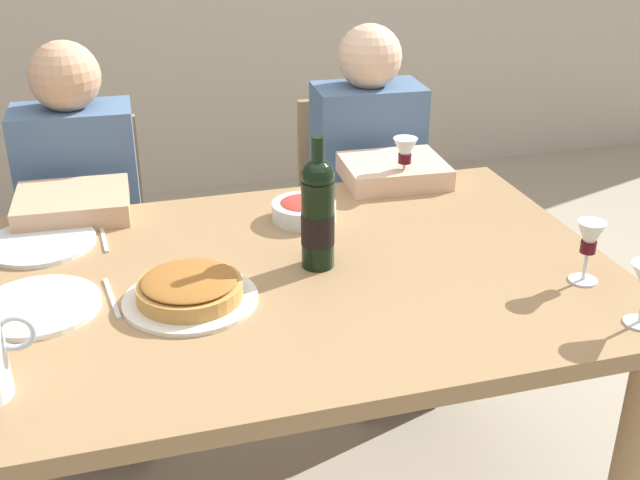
{
  "coord_description": "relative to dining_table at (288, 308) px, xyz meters",
  "views": [
    {
      "loc": [
        -0.36,
        -1.55,
        1.61
      ],
      "look_at": [
        0.07,
        -0.04,
        0.85
      ],
      "focal_mm": 44.6,
      "sensor_mm": 36.0,
      "label": 1
    }
  ],
  "objects": [
    {
      "name": "dining_table",
      "position": [
        0.0,
        0.0,
        0.0
      ],
      "size": [
        1.5,
        1.0,
        0.76
      ],
      "color": "#9E7A51",
      "rests_on": "ground"
    },
    {
      "name": "wine_bottle",
      "position": [
        0.08,
        0.02,
        0.22
      ],
      "size": [
        0.08,
        0.08,
        0.31
      ],
      "color": "black",
      "rests_on": "dining_table"
    },
    {
      "name": "baked_tart",
      "position": [
        -0.23,
        -0.07,
        0.12
      ],
      "size": [
        0.29,
        0.29,
        0.06
      ],
      "color": "white",
      "rests_on": "dining_table"
    },
    {
      "name": "salad_bowl",
      "position": [
        0.11,
        0.28,
        0.12
      ],
      "size": [
        0.17,
        0.17,
        0.06
      ],
      "color": "silver",
      "rests_on": "dining_table"
    },
    {
      "name": "wine_glass_left_diner",
      "position": [
        0.44,
        0.4,
        0.2
      ],
      "size": [
        0.07,
        0.07,
        0.15
      ],
      "color": "silver",
      "rests_on": "dining_table"
    },
    {
      "name": "wine_glass_centre",
      "position": [
        0.63,
        -0.22,
        0.19
      ],
      "size": [
        0.06,
        0.06,
        0.14
      ],
      "color": "silver",
      "rests_on": "dining_table"
    },
    {
      "name": "dinner_plate_left_setting",
      "position": [
        -0.54,
        0.31,
        0.1
      ],
      "size": [
        0.27,
        0.27,
        0.01
      ],
      "primitive_type": "cylinder",
      "color": "silver",
      "rests_on": "dining_table"
    },
    {
      "name": "dinner_plate_right_setting",
      "position": [
        -0.54,
        -0.01,
        0.1
      ],
      "size": [
        0.26,
        0.26,
        0.01
      ],
      "primitive_type": "cylinder",
      "color": "white",
      "rests_on": "dining_table"
    },
    {
      "name": "knife_left_setting",
      "position": [
        -0.39,
        0.31,
        0.09
      ],
      "size": [
        0.02,
        0.18,
        0.0
      ],
      "primitive_type": "cube",
      "rotation": [
        0.0,
        0.0,
        1.63
      ],
      "color": "silver",
      "rests_on": "dining_table"
    },
    {
      "name": "knife_right_setting",
      "position": [
        -0.39,
        -0.01,
        0.09
      ],
      "size": [
        0.03,
        0.18,
        0.0
      ],
      "primitive_type": "cube",
      "rotation": [
        0.0,
        0.0,
        1.68
      ],
      "color": "silver",
      "rests_on": "dining_table"
    },
    {
      "name": "chair_left",
      "position": [
        -0.45,
        0.87,
        -0.17
      ],
      "size": [
        0.42,
        0.42,
        0.87
      ],
      "rotation": [
        0.0,
        0.0,
        3.09
      ],
      "color": "#9E7A51",
      "rests_on": "ground"
    },
    {
      "name": "diner_left",
      "position": [
        -0.46,
        0.64,
        -0.05
      ],
      "size": [
        0.35,
        0.52,
        1.16
      ],
      "rotation": [
        0.0,
        0.0,
        3.09
      ],
      "color": "#4C6B93",
      "rests_on": "ground"
    },
    {
      "name": "chair_right",
      "position": [
        0.45,
        0.87,
        -0.17
      ],
      "size": [
        0.42,
        0.42,
        0.87
      ],
      "rotation": [
        0.0,
        0.0,
        3.09
      ],
      "color": "#9E7A51",
      "rests_on": "ground"
    },
    {
      "name": "diner_right",
      "position": [
        0.44,
        0.64,
        -0.05
      ],
      "size": [
        0.35,
        0.52,
        1.16
      ],
      "rotation": [
        0.0,
        0.0,
        3.09
      ],
      "color": "#4C6B93",
      "rests_on": "ground"
    }
  ]
}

